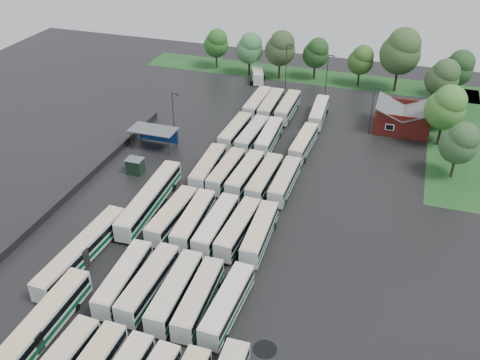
% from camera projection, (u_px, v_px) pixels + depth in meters
% --- Properties ---
extents(ground, '(160.00, 160.00, 0.00)m').
position_uv_depth(ground, '(199.00, 237.00, 73.21)').
color(ground, black).
rests_on(ground, ground).
extents(brick_building, '(10.07, 8.60, 5.39)m').
position_uv_depth(brick_building, '(402.00, 120.00, 100.36)').
color(brick_building, maroon).
rests_on(brick_building, ground).
extents(wash_shed, '(8.20, 4.20, 3.58)m').
position_uv_depth(wash_shed, '(154.00, 131.00, 93.98)').
color(wash_shed, '#2D2D30').
rests_on(wash_shed, ground).
extents(utility_hut, '(2.70, 2.20, 2.62)m').
position_uv_depth(utility_hut, '(135.00, 166.00, 86.99)').
color(utility_hut, black).
rests_on(utility_hut, ground).
extents(grass_strip_north, '(80.00, 10.00, 0.01)m').
position_uv_depth(grass_strip_north, '(311.00, 76.00, 124.98)').
color(grass_strip_north, '#184519').
rests_on(grass_strip_north, ground).
extents(grass_strip_east, '(10.00, 50.00, 0.01)m').
position_uv_depth(grass_strip_east, '(456.00, 137.00, 98.71)').
color(grass_strip_east, '#184519').
rests_on(grass_strip_east, ground).
extents(west_fence, '(0.10, 50.00, 1.20)m').
position_uv_depth(west_fence, '(88.00, 178.00, 85.26)').
color(west_fence, '#2D2D30').
rests_on(west_fence, ground).
extents(bus_r1c0, '(2.97, 11.65, 3.22)m').
position_uv_depth(bus_r1c0, '(124.00, 278.00, 63.57)').
color(bus_r1c0, silver).
rests_on(bus_r1c0, ground).
extents(bus_r1c1, '(2.72, 11.96, 3.32)m').
position_uv_depth(bus_r1c1, '(149.00, 283.00, 62.77)').
color(bus_r1c1, silver).
rests_on(bus_r1c1, ground).
extents(bus_r1c2, '(2.87, 11.96, 3.31)m').
position_uv_depth(bus_r1c2, '(175.00, 291.00, 61.62)').
color(bus_r1c2, silver).
rests_on(bus_r1c2, ground).
extents(bus_r1c3, '(2.86, 11.54, 3.19)m').
position_uv_depth(bus_r1c3, '(199.00, 298.00, 60.78)').
color(bus_r1c3, silver).
rests_on(bus_r1c3, ground).
extents(bus_r1c4, '(2.84, 11.61, 3.21)m').
position_uv_depth(bus_r1c4, '(228.00, 304.00, 59.98)').
color(bus_r1c4, silver).
rests_on(bus_r1c4, ground).
extents(bus_r2c0, '(2.98, 11.78, 3.25)m').
position_uv_depth(bus_r2c0, '(172.00, 215.00, 74.44)').
color(bus_r2c0, silver).
rests_on(bus_r2c0, ground).
extents(bus_r2c1, '(2.95, 11.83, 3.27)m').
position_uv_depth(bus_r2c1, '(194.00, 220.00, 73.53)').
color(bus_r2c1, silver).
rests_on(bus_r2c1, ground).
extents(bus_r2c2, '(2.64, 11.81, 3.28)m').
position_uv_depth(bus_r2c2, '(216.00, 225.00, 72.58)').
color(bus_r2c2, silver).
rests_on(bus_r2c2, ground).
extents(bus_r2c3, '(2.96, 11.76, 3.25)m').
position_uv_depth(bus_r2c3, '(238.00, 228.00, 71.92)').
color(bus_r2c3, silver).
rests_on(bus_r2c3, ground).
extents(bus_r2c4, '(2.86, 11.70, 3.23)m').
position_uv_depth(bus_r2c4, '(260.00, 233.00, 71.10)').
color(bus_r2c4, silver).
rests_on(bus_r2c4, ground).
extents(bus_r3c0, '(2.90, 11.77, 3.25)m').
position_uv_depth(bus_r3c0, '(208.00, 167.00, 85.63)').
color(bus_r3c0, silver).
rests_on(bus_r3c0, ground).
extents(bus_r3c1, '(2.83, 11.41, 3.15)m').
position_uv_depth(bus_r3c1, '(226.00, 171.00, 84.82)').
color(bus_r3c1, silver).
rests_on(bus_r3c1, ground).
extents(bus_r3c2, '(3.00, 11.72, 3.23)m').
position_uv_depth(bus_r3c2, '(245.00, 174.00, 83.90)').
color(bus_r3c2, silver).
rests_on(bus_r3c2, ground).
extents(bus_r3c3, '(2.86, 11.91, 3.30)m').
position_uv_depth(bus_r3c3, '(264.00, 178.00, 82.73)').
color(bus_r3c3, silver).
rests_on(bus_r3c3, ground).
extents(bus_r3c4, '(2.52, 11.40, 3.17)m').
position_uv_depth(bus_r3c4, '(284.00, 181.00, 82.21)').
color(bus_r3c4, silver).
rests_on(bus_r3c4, ground).
extents(bus_r4c0, '(2.76, 11.53, 3.19)m').
position_uv_depth(bus_r4c0, '(235.00, 131.00, 96.64)').
color(bus_r4c0, silver).
rests_on(bus_r4c0, ground).
extents(bus_r4c1, '(2.97, 11.79, 3.26)m').
position_uv_depth(bus_r4c1, '(252.00, 135.00, 95.31)').
color(bus_r4c1, silver).
rests_on(bus_r4c1, ground).
extents(bus_r4c2, '(2.75, 11.52, 3.19)m').
position_uv_depth(bus_r4c2, '(269.00, 137.00, 94.79)').
color(bus_r4c2, silver).
rests_on(bus_r4c2, ground).
extents(bus_r4c4, '(2.88, 11.44, 3.16)m').
position_uv_depth(bus_r4c4, '(304.00, 143.00, 92.90)').
color(bus_r4c4, silver).
rests_on(bus_r4c4, ground).
extents(bus_r5c0, '(2.65, 11.83, 3.29)m').
position_uv_depth(bus_r5c0, '(257.00, 103.00, 107.26)').
color(bus_r5c0, silver).
rests_on(bus_r5c0, ground).
extents(bus_r5c1, '(2.65, 11.91, 3.31)m').
position_uv_depth(bus_r5c1, '(271.00, 105.00, 106.31)').
color(bus_r5c1, silver).
rests_on(bus_r5c1, ground).
extents(bus_r5c2, '(2.52, 11.78, 3.28)m').
position_uv_depth(bus_r5c2, '(288.00, 107.00, 105.63)').
color(bus_r5c2, silver).
rests_on(bus_r5c2, ground).
extents(bus_r5c4, '(2.96, 11.48, 3.17)m').
position_uv_depth(bus_r5c4, '(319.00, 112.00, 103.69)').
color(bus_r5c4, silver).
rests_on(bus_r5c4, ground).
extents(artic_bus_west_a, '(2.60, 18.01, 3.34)m').
position_uv_depth(artic_bus_west_a, '(35.00, 334.00, 56.18)').
color(artic_bus_west_a, silver).
rests_on(artic_bus_west_a, ground).
extents(artic_bus_west_b, '(3.16, 18.00, 3.33)m').
position_uv_depth(artic_bus_west_b, '(150.00, 199.00, 77.92)').
color(artic_bus_west_b, silver).
rests_on(artic_bus_west_b, ground).
extents(artic_bus_west_c, '(3.22, 17.23, 3.18)m').
position_uv_depth(artic_bus_west_c, '(82.00, 251.00, 67.89)').
color(artic_bus_west_c, silver).
rests_on(artic_bus_west_c, ground).
extents(minibus, '(4.24, 6.53, 2.68)m').
position_uv_depth(minibus, '(258.00, 75.00, 121.36)').
color(minibus, silver).
rests_on(minibus, ground).
extents(tree_north_0, '(5.84, 5.84, 9.67)m').
position_uv_depth(tree_north_0, '(217.00, 43.00, 126.38)').
color(tree_north_0, '#3B2C18').
rests_on(tree_north_0, ground).
extents(tree_north_1, '(6.19, 6.19, 10.25)m').
position_uv_depth(tree_north_1, '(250.00, 48.00, 122.00)').
color(tree_north_1, black).
rests_on(tree_north_1, ground).
extents(tree_north_2, '(6.86, 6.86, 11.36)m').
position_uv_depth(tree_north_2, '(281.00, 48.00, 119.69)').
color(tree_north_2, '#352016').
rests_on(tree_north_2, ground).
extents(tree_north_3, '(5.90, 5.90, 9.77)m').
position_uv_depth(tree_north_3, '(316.00, 53.00, 120.08)').
color(tree_north_3, '#2E2416').
rests_on(tree_north_3, ground).
extents(tree_north_4, '(5.66, 5.66, 9.38)m').
position_uv_depth(tree_north_4, '(361.00, 60.00, 116.85)').
color(tree_north_4, black).
rests_on(tree_north_4, ground).
extents(tree_north_5, '(8.57, 8.57, 14.19)m').
position_uv_depth(tree_north_5, '(401.00, 51.00, 112.34)').
color(tree_north_5, black).
rests_on(tree_north_5, ground).
extents(tree_north_6, '(5.91, 5.91, 9.79)m').
position_uv_depth(tree_north_6, '(457.00, 69.00, 110.90)').
color(tree_north_6, black).
rests_on(tree_north_6, ground).
extents(tree_east_0, '(5.92, 5.92, 9.80)m').
position_uv_depth(tree_east_0, '(460.00, 143.00, 83.19)').
color(tree_east_0, '#392714').
rests_on(tree_east_0, ground).
extents(tree_east_1, '(6.95, 6.95, 11.50)m').
position_uv_depth(tree_east_1, '(447.00, 107.00, 92.08)').
color(tree_east_1, black).
rests_on(tree_east_1, ground).
extents(tree_east_2, '(4.78, 4.78, 7.91)m').
position_uv_depth(tree_east_2, '(446.00, 105.00, 98.36)').
color(tree_east_2, '#3A2918').
rests_on(tree_east_2, ground).
extents(tree_east_3, '(6.57, 6.57, 10.89)m').
position_uv_depth(tree_east_3, '(443.00, 78.00, 105.03)').
color(tree_east_3, '#35251B').
rests_on(tree_east_3, ground).
extents(tree_east_4, '(6.48, 6.48, 10.74)m').
position_uv_depth(tree_east_4, '(459.00, 68.00, 110.12)').
color(tree_east_4, black).
rests_on(tree_east_4, ground).
extents(lamp_post_ne, '(1.42, 0.28, 9.19)m').
position_uv_depth(lamp_post_ne, '(373.00, 107.00, 96.99)').
color(lamp_post_ne, '#2D2D30').
rests_on(lamp_post_ne, ground).
extents(lamp_post_nw, '(1.48, 0.29, 9.58)m').
position_uv_depth(lamp_post_nw, '(174.00, 114.00, 93.93)').
color(lamp_post_nw, '#2D2D30').
rests_on(lamp_post_nw, ground).
extents(lamp_post_back_w, '(1.55, 0.30, 10.08)m').
position_uv_depth(lamp_post_back_w, '(287.00, 63.00, 115.29)').
color(lamp_post_back_w, '#2D2D30').
rests_on(lamp_post_back_w, ground).
extents(lamp_post_back_e, '(1.41, 0.28, 9.19)m').
position_uv_depth(lamp_post_back_e, '(328.00, 73.00, 112.02)').
color(lamp_post_back_e, '#2D2D30').
rests_on(lamp_post_back_e, ground).
extents(puddle_0, '(4.03, 4.03, 0.01)m').
position_uv_depth(puddle_0, '(117.00, 348.00, 56.94)').
color(puddle_0, black).
rests_on(puddle_0, ground).
extents(puddle_2, '(8.02, 8.02, 0.01)m').
position_uv_depth(puddle_2, '(170.00, 214.00, 77.80)').
color(puddle_2, black).
rests_on(puddle_2, ground).
extents(puddle_3, '(3.94, 3.94, 0.01)m').
position_uv_depth(puddle_3, '(213.00, 263.00, 68.66)').
color(puddle_3, black).
rests_on(puddle_3, ground).
extents(puddle_4, '(2.62, 2.62, 0.01)m').
position_uv_depth(puddle_4, '(265.00, 349.00, 56.75)').
color(puddle_4, black).
rests_on(puddle_4, ground).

